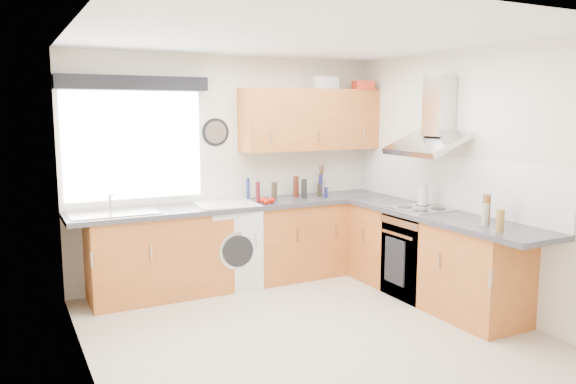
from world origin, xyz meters
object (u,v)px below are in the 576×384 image
oven (420,255)px  washing_machine (227,245)px  extractor_hood (432,124)px  upper_cabinets (311,120)px

oven → washing_machine: size_ratio=0.93×
extractor_hood → oven: bearing=180.0°
oven → extractor_hood: bearing=-0.0°
extractor_hood → washing_machine: (-1.75, 1.22, -1.31)m
oven → washing_machine: washing_machine is taller
extractor_hood → washing_machine: bearing=145.1°
oven → upper_cabinets: bearing=112.5°
upper_cabinets → washing_machine: 1.74m
extractor_hood → upper_cabinets: upper_cabinets is taller
upper_cabinets → washing_machine: bearing=-174.5°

